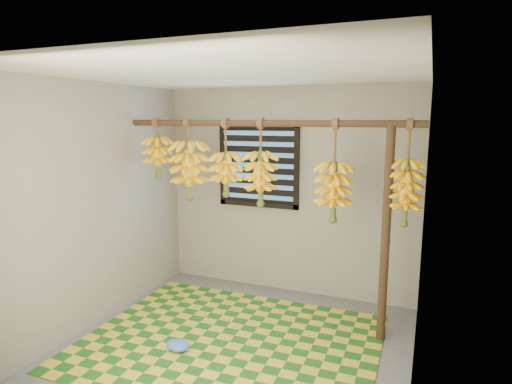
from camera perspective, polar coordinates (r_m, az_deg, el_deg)
The scene contains 16 objects.
floor at distance 4.08m, azimuth -3.12°, elevation -20.37°, with size 3.00×3.00×0.01m, color #545454.
ceiling at distance 3.55m, azimuth -3.50°, elevation 15.57°, with size 3.00×3.00×0.01m, color silver.
wall_back at distance 5.00m, azimuth 4.15°, elevation 0.03°, with size 3.00×0.01×2.40m, color gray.
wall_left at distance 4.48m, azimuth -20.95°, elevation -1.76°, with size 0.01×3.00×2.40m, color gray.
wall_right at distance 3.29m, azimuth 21.18°, elevation -5.77°, with size 0.01×3.00×2.40m, color gray.
window at distance 5.05m, azimuth 0.31°, elevation 3.59°, with size 1.00×0.04×1.00m.
hanging_pole at distance 4.17m, azimuth 0.79°, elevation 9.15°, with size 0.06×0.06×3.00m, color #48311A.
support_post at distance 4.04m, azimuth 16.90°, elevation -5.67°, with size 0.08×0.08×2.00m, color #48311A.
woven_mat at distance 4.20m, azimuth -3.56°, elevation -19.34°, with size 2.64×2.11×0.01m, color #1E5C1B.
plastic_bag at distance 4.09m, azimuth -10.39°, elevation -19.48°, with size 0.22×0.16×0.09m, color #3E6EE8.
banana_bunch_a at distance 4.77m, azimuth -12.94°, elevation 4.61°, with size 0.31×0.31×0.64m.
banana_bunch_b at distance 4.57m, azimuth -8.92°, elevation 2.91°, with size 0.39×0.39×0.85m.
banana_bunch_c at distance 4.37m, azimuth -4.00°, elevation 2.41°, with size 0.33×0.33×0.79m.
banana_bunch_d at distance 4.22m, azimuth 0.62°, elevation 1.82°, with size 0.31×0.31×0.86m.
banana_bunch_e at distance 4.02m, azimuth 10.30°, elevation 0.04°, with size 0.33×0.33×0.96m.
banana_bunch_f at distance 3.94m, azimuth 19.36°, elevation -0.02°, with size 0.29×0.29×0.94m.
Camera 1 is at (1.53, -3.18, 2.05)m, focal length 30.00 mm.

